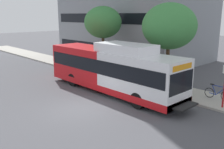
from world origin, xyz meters
name	(u,v)px	position (x,y,z in m)	size (l,w,h in m)	color
ground_plane	(24,83)	(0.00, 8.00, 0.00)	(120.00, 120.00, 0.00)	#4C4C51
sidewalk_curb	(104,73)	(7.00, 6.00, 0.07)	(3.00, 56.00, 0.14)	#A8A399
transit_bus	(111,69)	(3.60, 1.23, 1.70)	(2.58, 12.25, 3.65)	white
bicycle_parked	(218,93)	(7.21, -5.00, 0.56)	(0.52, 1.76, 1.02)	black
street_tree_near_stop	(169,26)	(7.70, -0.69, 4.67)	(4.06, 4.06, 6.26)	#4C3823
street_tree_mid_block	(103,22)	(7.98, 7.16, 4.78)	(3.64, 3.64, 6.20)	#4C3823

